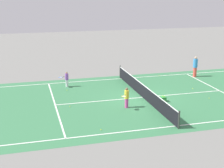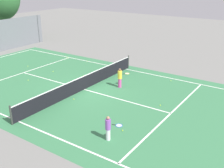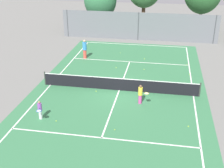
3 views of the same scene
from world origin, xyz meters
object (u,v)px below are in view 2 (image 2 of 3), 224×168
at_px(tennis_ball_0, 53,94).
at_px(tennis_ball_8, 123,130).
at_px(tennis_ball_3, 74,99).
at_px(tennis_ball_5, 67,57).
at_px(tennis_ball_2, 87,61).
at_px(tennis_ball_4, 171,81).
at_px(tennis_ball_9, 28,80).
at_px(tennis_ball_6, 53,71).
at_px(tennis_ball_11, 28,66).
at_px(ball_crate, 83,79).
at_px(player_2, 109,128).
at_px(tennis_ball_1, 160,105).
at_px(player_1, 120,78).

relative_size(tennis_ball_0, tennis_ball_8, 1.00).
relative_size(tennis_ball_3, tennis_ball_8, 1.00).
bearing_deg(tennis_ball_5, tennis_ball_2, -87.13).
bearing_deg(tennis_ball_4, tennis_ball_3, 150.23).
bearing_deg(tennis_ball_8, tennis_ball_0, 78.24).
bearing_deg(tennis_ball_9, tennis_ball_6, -0.99).
bearing_deg(tennis_ball_0, tennis_ball_9, 76.15).
relative_size(tennis_ball_6, tennis_ball_11, 1.00).
xyz_separation_m(ball_crate, tennis_ball_11, (0.09, 6.35, -0.15)).
height_order(player_2, tennis_ball_4, player_2).
xyz_separation_m(tennis_ball_1, tennis_ball_3, (-2.27, 4.92, 0.00)).
distance_m(tennis_ball_5, tennis_ball_9, 6.61).
bearing_deg(tennis_ball_6, tennis_ball_1, -95.24).
distance_m(tennis_ball_4, tennis_ball_6, 9.53).
height_order(tennis_ball_4, tennis_ball_9, same).
relative_size(tennis_ball_0, tennis_ball_5, 1.00).
xyz_separation_m(ball_crate, tennis_ball_8, (-4.40, -6.22, -0.15)).
distance_m(ball_crate, tennis_ball_1, 6.57).
bearing_deg(tennis_ball_1, tennis_ball_4, 14.81).
bearing_deg(tennis_ball_1, tennis_ball_9, 99.03).
distance_m(player_1, tennis_ball_6, 6.44).
bearing_deg(tennis_ball_11, tennis_ball_2, -38.49).
xyz_separation_m(tennis_ball_4, tennis_ball_6, (-3.41, 8.90, 0.00)).
distance_m(player_1, tennis_ball_8, 6.00).
distance_m(tennis_ball_2, tennis_ball_8, 12.67).
relative_size(player_1, tennis_ball_9, 21.10).
bearing_deg(tennis_ball_9, player_2, -108.48).
relative_size(player_1, tennis_ball_4, 21.10).
distance_m(player_1, tennis_ball_9, 7.05).
height_order(tennis_ball_0, tennis_ball_5, same).
height_order(ball_crate, tennis_ball_1, ball_crate).
distance_m(tennis_ball_5, tennis_ball_8, 14.43).
height_order(ball_crate, tennis_ball_0, ball_crate).
xyz_separation_m(tennis_ball_3, tennis_ball_6, (3.19, 5.12, 0.00)).
xyz_separation_m(player_1, ball_crate, (-0.54, 2.89, -0.54)).
relative_size(player_1, tennis_ball_0, 21.10).
xyz_separation_m(ball_crate, tennis_ball_4, (3.70, -5.39, -0.15)).
bearing_deg(tennis_ball_9, ball_crate, -57.88).
height_order(player_2, tennis_ball_2, player_2).
bearing_deg(tennis_ball_0, tennis_ball_8, -101.76).
bearing_deg(tennis_ball_2, ball_crate, -144.03).
relative_size(player_1, tennis_ball_8, 21.10).
xyz_separation_m(tennis_ball_8, tennis_ball_11, (4.49, 12.57, 0.00)).
xyz_separation_m(tennis_ball_1, tennis_ball_2, (4.85, 9.60, 0.00)).
height_order(player_1, tennis_ball_5, player_1).
bearing_deg(tennis_ball_8, tennis_ball_5, 53.91).
distance_m(tennis_ball_1, tennis_ball_9, 10.21).
bearing_deg(tennis_ball_3, tennis_ball_11, 69.44).
height_order(tennis_ball_3, tennis_ball_8, same).
height_order(player_1, tennis_ball_6, player_1).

